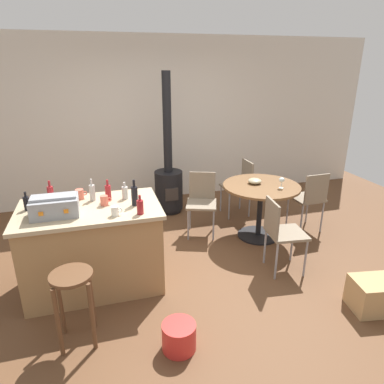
{
  "coord_description": "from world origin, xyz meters",
  "views": [
    {
      "loc": [
        -0.94,
        -3.38,
        2.24
      ],
      "look_at": [
        0.09,
        0.23,
        0.86
      ],
      "focal_mm": 32.45,
      "sensor_mm": 36.0,
      "label": 1
    }
  ],
  "objects_px": {
    "toolbox": "(55,206)",
    "kitchen_island": "(93,247)",
    "bottle_0": "(51,194)",
    "folding_chair_left": "(202,199)",
    "bottle_2": "(108,192)",
    "cup_0": "(104,200)",
    "bottle_6": "(135,195)",
    "cardboard_box": "(377,295)",
    "bottle_1": "(125,192)",
    "wooden_stool": "(73,292)",
    "folding_chair_right": "(281,230)",
    "folding_chair_far": "(240,183)",
    "dining_table": "(261,197)",
    "bottle_3": "(140,207)",
    "wine_glass": "(282,180)",
    "cup_1": "(80,194)",
    "folding_chair_near": "(310,197)",
    "bottle_5": "(27,203)",
    "serving_bowl": "(255,181)",
    "plastic_bucket": "(179,337)",
    "cup_2": "(115,211)",
    "wood_stove": "(169,181)"
  },
  "relations": [
    {
      "from": "toolbox",
      "to": "kitchen_island",
      "type": "bearing_deg",
      "value": 20.84
    },
    {
      "from": "toolbox",
      "to": "bottle_0",
      "type": "bearing_deg",
      "value": 100.43
    },
    {
      "from": "folding_chair_left",
      "to": "bottle_2",
      "type": "xyz_separation_m",
      "value": [
        -1.26,
        -0.72,
        0.48
      ]
    },
    {
      "from": "kitchen_island",
      "to": "cup_0",
      "type": "distance_m",
      "value": 0.52
    },
    {
      "from": "bottle_6",
      "to": "cardboard_box",
      "type": "xyz_separation_m",
      "value": [
        2.14,
        -1.1,
        -0.85
      ]
    },
    {
      "from": "bottle_0",
      "to": "bottle_1",
      "type": "relative_size",
      "value": 1.25
    },
    {
      "from": "wooden_stool",
      "to": "folding_chair_right",
      "type": "relative_size",
      "value": 0.77
    },
    {
      "from": "folding_chair_far",
      "to": "cup_0",
      "type": "xyz_separation_m",
      "value": [
        -2.07,
        -1.32,
        0.45
      ]
    },
    {
      "from": "dining_table",
      "to": "bottle_2",
      "type": "bearing_deg",
      "value": -168.86
    },
    {
      "from": "bottle_3",
      "to": "wine_glass",
      "type": "height_order",
      "value": "bottle_3"
    },
    {
      "from": "cup_1",
      "to": "bottle_0",
      "type": "bearing_deg",
      "value": -179.17
    },
    {
      "from": "kitchen_island",
      "to": "bottle_0",
      "type": "xyz_separation_m",
      "value": [
        -0.37,
        0.26,
        0.54
      ]
    },
    {
      "from": "folding_chair_right",
      "to": "cardboard_box",
      "type": "xyz_separation_m",
      "value": [
        0.58,
        -0.87,
        -0.36
      ]
    },
    {
      "from": "folding_chair_near",
      "to": "bottle_6",
      "type": "distance_m",
      "value": 2.57
    },
    {
      "from": "folding_chair_far",
      "to": "toolbox",
      "type": "bearing_deg",
      "value": -150.12
    },
    {
      "from": "bottle_5",
      "to": "kitchen_island",
      "type": "bearing_deg",
      "value": -10.01
    },
    {
      "from": "bottle_1",
      "to": "folding_chair_far",
      "type": "bearing_deg",
      "value": 32.86
    },
    {
      "from": "bottle_6",
      "to": "serving_bowl",
      "type": "bearing_deg",
      "value": 22.4
    },
    {
      "from": "bottle_2",
      "to": "cardboard_box",
      "type": "height_order",
      "value": "bottle_2"
    },
    {
      "from": "bottle_1",
      "to": "cardboard_box",
      "type": "bearing_deg",
      "value": -30.48
    },
    {
      "from": "bottle_6",
      "to": "cup_1",
      "type": "xyz_separation_m",
      "value": [
        -0.54,
        0.33,
        -0.05
      ]
    },
    {
      "from": "bottle_2",
      "to": "plastic_bucket",
      "type": "relative_size",
      "value": 0.78
    },
    {
      "from": "bottle_2",
      "to": "kitchen_island",
      "type": "bearing_deg",
      "value": -143.58
    },
    {
      "from": "cup_2",
      "to": "bottle_0",
      "type": "bearing_deg",
      "value": 138.46
    },
    {
      "from": "bottle_2",
      "to": "cup_0",
      "type": "xyz_separation_m",
      "value": [
        -0.05,
        -0.13,
        -0.03
      ]
    },
    {
      "from": "plastic_bucket",
      "to": "wine_glass",
      "type": "bearing_deg",
      "value": 40.81
    },
    {
      "from": "folding_chair_near",
      "to": "wine_glass",
      "type": "height_order",
      "value": "wine_glass"
    },
    {
      "from": "wooden_stool",
      "to": "wine_glass",
      "type": "xyz_separation_m",
      "value": [
        2.54,
        1.17,
        0.36
      ]
    },
    {
      "from": "serving_bowl",
      "to": "plastic_bucket",
      "type": "relative_size",
      "value": 0.63
    },
    {
      "from": "toolbox",
      "to": "cardboard_box",
      "type": "height_order",
      "value": "toolbox"
    },
    {
      "from": "folding_chair_far",
      "to": "bottle_2",
      "type": "height_order",
      "value": "bottle_2"
    },
    {
      "from": "toolbox",
      "to": "wooden_stool",
      "type": "bearing_deg",
      "value": -79.22
    },
    {
      "from": "bottle_6",
      "to": "serving_bowl",
      "type": "relative_size",
      "value": 1.49
    },
    {
      "from": "folding_chair_near",
      "to": "cup_1",
      "type": "height_order",
      "value": "cup_1"
    },
    {
      "from": "toolbox",
      "to": "cup_1",
      "type": "height_order",
      "value": "toolbox"
    },
    {
      "from": "wooden_stool",
      "to": "cup_2",
      "type": "height_order",
      "value": "cup_2"
    },
    {
      "from": "bottle_0",
      "to": "plastic_bucket",
      "type": "distance_m",
      "value": 1.93
    },
    {
      "from": "wooden_stool",
      "to": "bottle_0",
      "type": "xyz_separation_m",
      "value": [
        -0.2,
        1.07,
        0.5
      ]
    },
    {
      "from": "dining_table",
      "to": "bottle_3",
      "type": "xyz_separation_m",
      "value": [
        -1.71,
        -0.84,
        0.4
      ]
    },
    {
      "from": "dining_table",
      "to": "cup_2",
      "type": "xyz_separation_m",
      "value": [
        -1.94,
        -0.82,
        0.37
      ]
    },
    {
      "from": "wooden_stool",
      "to": "cup_0",
      "type": "xyz_separation_m",
      "value": [
        0.32,
        0.82,
        0.46
      ]
    },
    {
      "from": "bottle_6",
      "to": "cup_1",
      "type": "bearing_deg",
      "value": 148.28
    },
    {
      "from": "folding_chair_near",
      "to": "folding_chair_left",
      "type": "bearing_deg",
      "value": 165.65
    },
    {
      "from": "wooden_stool",
      "to": "bottle_0",
      "type": "bearing_deg",
      "value": 100.65
    },
    {
      "from": "folding_chair_left",
      "to": "bottle_2",
      "type": "bearing_deg",
      "value": -150.08
    },
    {
      "from": "kitchen_island",
      "to": "toolbox",
      "type": "height_order",
      "value": "toolbox"
    },
    {
      "from": "bottle_0",
      "to": "wine_glass",
      "type": "distance_m",
      "value": 2.74
    },
    {
      "from": "wood_stove",
      "to": "cup_2",
      "type": "xyz_separation_m",
      "value": [
        -0.94,
        -2.01,
        0.43
      ]
    },
    {
      "from": "bottle_2",
      "to": "bottle_5",
      "type": "relative_size",
      "value": 1.21
    },
    {
      "from": "bottle_1",
      "to": "cup_0",
      "type": "bearing_deg",
      "value": -149.92
    }
  ]
}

